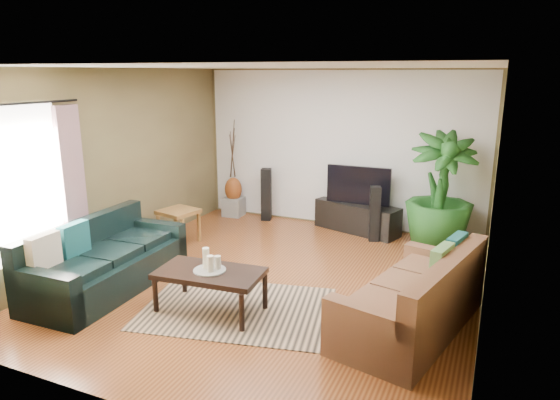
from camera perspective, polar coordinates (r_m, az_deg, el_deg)
The scene contains 27 objects.
floor at distance 6.56m, azimuth -0.71°, elevation -9.32°, with size 5.50×5.50×0.00m, color brown.
ceiling at distance 6.00m, azimuth -0.80°, elevation 14.98°, with size 5.50×5.50×0.00m, color white.
wall_back at distance 8.68m, azimuth 6.85°, elevation 5.77°, with size 5.00×5.00×0.00m, color brown.
wall_front at distance 3.91m, azimuth -17.84°, elevation -5.64°, with size 5.00×5.00×0.00m, color brown.
wall_left at distance 7.51m, azimuth -18.41°, elevation 3.79°, with size 5.50×5.50×0.00m, color brown.
wall_right at distance 5.61m, azimuth 23.15°, elevation -0.07°, with size 5.50×5.50×0.00m, color brown.
backwall_panel at distance 8.67m, azimuth 6.83°, elevation 5.77°, with size 4.90×4.90×0.00m, color white.
window_pane at distance 6.42m, azimuth -27.82°, elevation 1.59°, with size 1.80×1.80×0.00m, color white.
curtain_far at distance 6.91m, azimuth -22.52°, elevation 0.84°, with size 0.08×0.35×2.20m, color gray.
curtain_rod at distance 6.27m, azimuth -28.50°, elevation 9.59°, with size 0.03×0.03×1.90m, color black.
sofa_left at distance 6.59m, azimuth -19.16°, elevation -6.08°, with size 2.15×0.92×0.85m, color black.
sofa_right at distance 5.46m, azimuth 14.76°, elevation -10.02°, with size 2.04×0.92×0.85m, color brown.
area_rug at distance 5.89m, azimuth -4.90°, elevation -12.24°, with size 2.12×1.50×0.01m, color tan.
coffee_table at distance 5.79m, azimuth -7.96°, elevation -10.23°, with size 1.18×0.64×0.48m, color black.
candle_tray at distance 5.69m, azimuth -8.05°, elevation -7.94°, with size 0.36×0.36×0.02m, color gray.
candle_tall at distance 5.70m, azimuth -8.45°, elevation -6.56°, with size 0.08×0.08×0.24m, color white.
candle_mid at distance 5.60m, azimuth -7.95°, elevation -7.21°, with size 0.08×0.08×0.18m, color beige.
candle_short at distance 5.67m, azimuth -7.15°, elevation -7.08°, with size 0.08×0.08×0.15m, color beige.
tv_stand at distance 8.57m, azimuth 8.80°, elevation -1.98°, with size 1.47×0.44×0.49m, color black.
television at distance 8.43m, azimuth 8.95°, elevation 1.69°, with size 1.08×0.06×0.64m, color black.
speaker_left at distance 9.08m, azimuth -1.59°, elevation 0.64°, with size 0.17×0.19×0.95m, color black.
speaker_right at distance 8.10m, azimuth 10.76°, elevation -1.56°, with size 0.16×0.18×0.89m, color black.
potted_plant at distance 7.88m, azimuth 17.85°, elevation 0.93°, with size 1.00×1.00×1.79m, color #1C511B.
plant_pot at distance 8.09m, azimuth 17.43°, elevation -4.37°, with size 0.33×0.33×0.26m, color black.
pedestal at distance 9.46m, azimuth -5.31°, elevation -0.75°, with size 0.35×0.35×0.35m, color gray.
vase at distance 9.38m, azimuth -5.36°, elevation 1.23°, with size 0.32×0.32×0.45m, color brown.
side_table at distance 8.01m, azimuth -11.45°, elevation -3.02°, with size 0.53×0.53×0.56m, color olive.
Camera 1 is at (2.50, -5.46, 2.65)m, focal length 32.00 mm.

